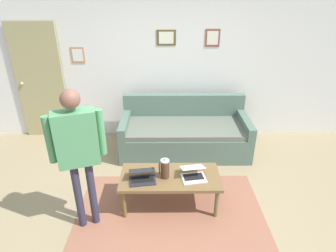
{
  "coord_description": "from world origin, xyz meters",
  "views": [
    {
      "loc": [
        0.02,
        2.72,
        2.54
      ],
      "look_at": [
        -0.01,
        -0.82,
        0.8
      ],
      "focal_mm": 30.38,
      "sensor_mm": 36.0,
      "label": 1
    }
  ],
  "objects_px": {
    "couch": "(184,134)",
    "person_standing": "(77,145)",
    "interior_door": "(40,83)",
    "french_press": "(165,169)",
    "laptop_left": "(142,177)",
    "laptop_center": "(193,174)",
    "coffee_table": "(170,179)"
  },
  "relations": [
    {
      "from": "couch",
      "to": "person_standing",
      "type": "distance_m",
      "value": 2.24
    },
    {
      "from": "interior_door",
      "to": "french_press",
      "type": "distance_m",
      "value": 2.98
    },
    {
      "from": "interior_door",
      "to": "couch",
      "type": "height_order",
      "value": "interior_door"
    },
    {
      "from": "french_press",
      "to": "couch",
      "type": "bearing_deg",
      "value": -103.19
    },
    {
      "from": "couch",
      "to": "person_standing",
      "type": "bearing_deg",
      "value": 54.22
    },
    {
      "from": "laptop_left",
      "to": "laptop_center",
      "type": "distance_m",
      "value": 0.62
    },
    {
      "from": "laptop_center",
      "to": "person_standing",
      "type": "relative_size",
      "value": 0.2
    },
    {
      "from": "coffee_table",
      "to": "laptop_center",
      "type": "relative_size",
      "value": 3.7
    },
    {
      "from": "interior_door",
      "to": "person_standing",
      "type": "bearing_deg",
      "value": 119.46
    },
    {
      "from": "laptop_left",
      "to": "laptop_center",
      "type": "bearing_deg",
      "value": -175.66
    },
    {
      "from": "laptop_left",
      "to": "person_standing",
      "type": "xyz_separation_m",
      "value": [
        0.63,
        0.25,
        0.59
      ]
    },
    {
      "from": "interior_door",
      "to": "couch",
      "type": "relative_size",
      "value": 0.98
    },
    {
      "from": "coffee_table",
      "to": "french_press",
      "type": "height_order",
      "value": "french_press"
    },
    {
      "from": "coffee_table",
      "to": "person_standing",
      "type": "height_order",
      "value": "person_standing"
    },
    {
      "from": "interior_door",
      "to": "coffee_table",
      "type": "xyz_separation_m",
      "value": [
        -2.25,
        1.95,
        -0.63
      ]
    },
    {
      "from": "interior_door",
      "to": "person_standing",
      "type": "xyz_separation_m",
      "value": [
        -1.29,
        2.28,
        0.05
      ]
    },
    {
      "from": "laptop_left",
      "to": "couch",
      "type": "bearing_deg",
      "value": -112.45
    },
    {
      "from": "couch",
      "to": "laptop_center",
      "type": "relative_size",
      "value": 6.29
    },
    {
      "from": "person_standing",
      "to": "interior_door",
      "type": "bearing_deg",
      "value": -60.54
    },
    {
      "from": "laptop_center",
      "to": "french_press",
      "type": "bearing_deg",
      "value": -0.83
    },
    {
      "from": "french_press",
      "to": "person_standing",
      "type": "relative_size",
      "value": 0.16
    },
    {
      "from": "interior_door",
      "to": "coffee_table",
      "type": "height_order",
      "value": "interior_door"
    },
    {
      "from": "interior_door",
      "to": "french_press",
      "type": "xyz_separation_m",
      "value": [
        -2.19,
        1.98,
        -0.46
      ]
    },
    {
      "from": "french_press",
      "to": "person_standing",
      "type": "distance_m",
      "value": 1.08
    },
    {
      "from": "couch",
      "to": "person_standing",
      "type": "height_order",
      "value": "person_standing"
    },
    {
      "from": "french_press",
      "to": "laptop_left",
      "type": "bearing_deg",
      "value": 10.82
    },
    {
      "from": "couch",
      "to": "coffee_table",
      "type": "distance_m",
      "value": 1.41
    },
    {
      "from": "laptop_center",
      "to": "french_press",
      "type": "distance_m",
      "value": 0.36
    },
    {
      "from": "coffee_table",
      "to": "laptop_left",
      "type": "height_order",
      "value": "laptop_left"
    },
    {
      "from": "coffee_table",
      "to": "laptop_center",
      "type": "xyz_separation_m",
      "value": [
        -0.28,
        0.03,
        0.09
      ]
    },
    {
      "from": "french_press",
      "to": "interior_door",
      "type": "bearing_deg",
      "value": -42.09
    },
    {
      "from": "person_standing",
      "to": "couch",
      "type": "bearing_deg",
      "value": -125.78
    }
  ]
}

